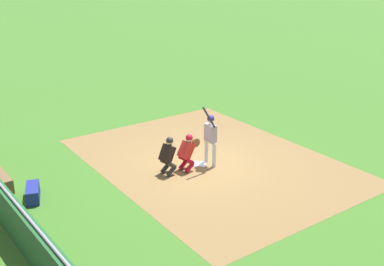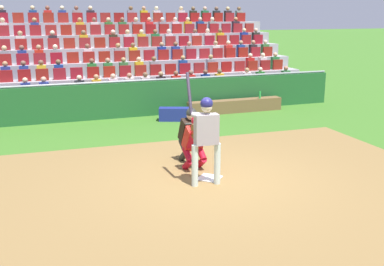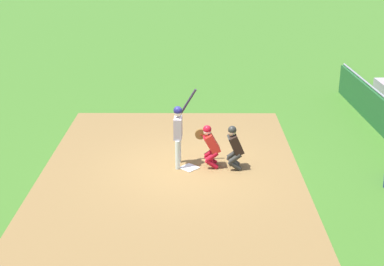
{
  "view_description": "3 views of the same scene",
  "coord_description": "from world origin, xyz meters",
  "views": [
    {
      "loc": [
        11.45,
        -9.08,
        6.62
      ],
      "look_at": [
        -0.14,
        -0.22,
        1.16
      ],
      "focal_mm": 43.78,
      "sensor_mm": 36.0,
      "label": 1
    },
    {
      "loc": [
        3.52,
        8.39,
        3.32
      ],
      "look_at": [
        0.29,
        -0.26,
        0.94
      ],
      "focal_mm": 43.49,
      "sensor_mm": 36.0,
      "label": 2
    },
    {
      "loc": [
        -14.25,
        0.34,
        6.42
      ],
      "look_at": [
        0.01,
        -0.08,
        1.06
      ],
      "focal_mm": 51.66,
      "sensor_mm": 36.0,
      "label": 3
    }
  ],
  "objects": [
    {
      "name": "ground_plane",
      "position": [
        0.0,
        0.0,
        0.0
      ],
      "size": [
        160.0,
        160.0,
        0.0
      ],
      "primitive_type": "plane",
      "color": "#3A6D22"
    },
    {
      "name": "infield_dirt_patch",
      "position": [
        0.0,
        0.5,
        0.0
      ],
      "size": [
        10.04,
        7.54,
        0.01
      ],
      "primitive_type": "cube",
      "rotation": [
        0.0,
        0.0,
        -0.03
      ],
      "color": "olive",
      "rests_on": "ground_plane"
    },
    {
      "name": "home_plate_marker",
      "position": [
        0.0,
        0.0,
        0.02
      ],
      "size": [
        0.62,
        0.62,
        0.02
      ],
      "primitive_type": "cube",
      "rotation": [
        0.0,
        0.0,
        0.79
      ],
      "color": "white",
      "rests_on": "infield_dirt_patch"
    },
    {
      "name": "batter_at_plate",
      "position": [
        0.21,
        0.29,
        1.1
      ],
      "size": [
        0.62,
        0.66,
        2.21
      ],
      "color": "silver",
      "rests_on": "ground_plane"
    },
    {
      "name": "catcher_crouching",
      "position": [
        0.11,
        -0.58,
        0.71
      ],
      "size": [
        0.48,
        0.72,
        1.26
      ],
      "color": "#AD0F20",
      "rests_on": "ground_plane"
    },
    {
      "name": "home_plate_umpire",
      "position": [
        -0.04,
        -1.26,
        0.7
      ],
      "size": [
        0.48,
        0.47,
        1.29
      ],
      "color": "#282925",
      "rests_on": "ground_plane"
    },
    {
      "name": "dugout_wall",
      "position": [
        0.0,
        -6.45,
        0.58
      ],
      "size": [
        14.82,
        0.24,
        1.22
      ],
      "color": "#205829",
      "rests_on": "ground_plane"
    },
    {
      "name": "dugout_bench",
      "position": [
        -3.42,
        -5.9,
        0.22
      ],
      "size": [
        3.43,
        0.4,
        0.44
      ],
      "primitive_type": "cube",
      "color": "brown",
      "rests_on": "ground_plane"
    },
    {
      "name": "water_bottle_on_bench",
      "position": [
        -4.32,
        -5.81,
        0.57
      ],
      "size": [
        0.07,
        0.07,
        0.26
      ],
      "primitive_type": "cylinder",
      "color": "green",
      "rests_on": "dugout_bench"
    },
    {
      "name": "equipment_duffel_bag",
      "position": [
        -1.01,
        -5.39,
        0.21
      ],
      "size": [
        1.01,
        0.68,
        0.42
      ],
      "primitive_type": "cube",
      "rotation": [
        0.0,
        0.0,
        -0.38
      ],
      "color": "navy",
      "rests_on": "ground_plane"
    },
    {
      "name": "bleacher_stand",
      "position": [
        -0.0,
        -11.38,
        1.11
      ],
      "size": [
        15.74,
        5.5,
        3.66
      ],
      "color": "#9B949C",
      "rests_on": "ground_plane"
    }
  ]
}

